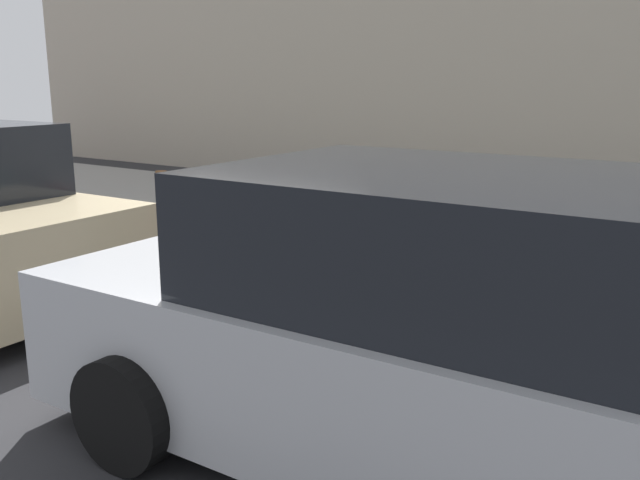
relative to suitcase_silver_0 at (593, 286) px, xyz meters
name	(u,v)px	position (x,y,z in m)	size (l,w,h in m)	color
ground_plane	(209,281)	(3.67, 0.57, -0.43)	(40.00, 40.00, 0.00)	#28282B
sidewalk_curb	(338,232)	(3.67, -1.93, -0.36)	(18.00, 5.00, 0.14)	gray
suitcase_silver_0	(593,286)	(0.00, 0.00, 0.00)	(0.48, 0.28, 0.64)	#9EA0A8
suitcase_olive_1	(525,271)	(0.55, -0.01, 0.04)	(0.45, 0.23, 0.72)	#59601E
suitcase_teal_2	(472,257)	(1.07, -0.10, 0.07)	(0.40, 0.23, 1.01)	#0F606B
suitcase_black_3	(413,250)	(1.60, 0.02, 0.08)	(0.48, 0.27, 1.04)	black
suitcase_red_4	(366,250)	(2.14, -0.04, 0.00)	(0.42, 0.21, 0.81)	red
suitcase_navy_5	(328,241)	(2.65, -0.13, -0.01)	(0.42, 0.28, 0.63)	navy
suitcase_maroon_6	(284,233)	(3.18, -0.09, 0.03)	(0.47, 0.26, 0.69)	maroon
suitcase_silver_7	(249,226)	(3.70, -0.13, 0.03)	(0.37, 0.21, 0.71)	#9EA0A8
fire_hydrant	(202,216)	(4.33, -0.05, 0.09)	(0.39, 0.21, 0.73)	#99999E
bollard_post	(163,208)	(4.82, 0.10, 0.15)	(0.13, 0.13, 0.88)	brown
parked_car_silver_0	(445,333)	(0.21, 2.42, 0.33)	(4.58, 2.21, 1.62)	#B2B5BA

